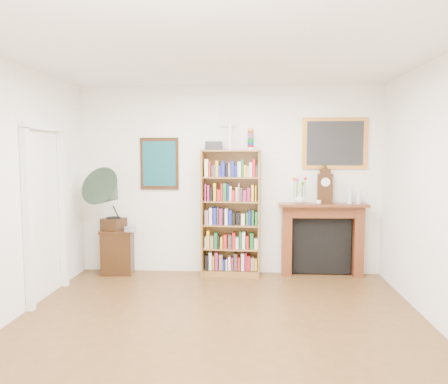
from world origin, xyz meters
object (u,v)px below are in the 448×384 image
at_px(mantel_clock, 325,187).
at_px(fireplace, 322,233).
at_px(gramophone, 110,195).
at_px(bottle_right, 359,197).
at_px(bookshelf, 231,206).
at_px(flower_vase, 299,199).
at_px(bottle_left, 350,195).
at_px(teacup, 318,202).
at_px(cd_stack, 130,229).
at_px(side_cabinet, 118,252).

bearing_deg(mantel_clock, fireplace, 158.31).
distance_m(gramophone, bottle_right, 3.61).
height_order(bookshelf, flower_vase, bookshelf).
bearing_deg(bottle_right, fireplace, 174.85).
xyz_separation_m(fireplace, bottle_left, (0.38, -0.04, 0.57)).
xyz_separation_m(bookshelf, mantel_clock, (1.36, 0.07, 0.28)).
distance_m(gramophone, teacup, 3.02).
bearing_deg(cd_stack, mantel_clock, 4.19).
bearing_deg(fireplace, mantel_clock, -27.23).
relative_size(side_cabinet, teacup, 8.79).
bearing_deg(cd_stack, flower_vase, 3.82).
height_order(fireplace, bottle_right, bottle_right).
bearing_deg(bookshelf, mantel_clock, 6.85).
bearing_deg(bookshelf, bottle_left, 5.29).
bearing_deg(bookshelf, flower_vase, 5.40).
distance_m(side_cabinet, cd_stack, 0.45).
xyz_separation_m(cd_stack, bottle_left, (3.19, 0.18, 0.50)).
xyz_separation_m(fireplace, cd_stack, (-2.81, -0.22, 0.07)).
bearing_deg(mantel_clock, flower_vase, -169.10).
bearing_deg(side_cabinet, teacup, -6.25).
bearing_deg(gramophone, bookshelf, 22.98).
height_order(cd_stack, bottle_left, bottle_left).
relative_size(teacup, bottle_left, 0.31).
height_order(side_cabinet, flower_vase, flower_vase).
height_order(side_cabinet, teacup, teacup).
bearing_deg(teacup, bookshelf, 177.06).
distance_m(cd_stack, mantel_clock, 2.91).
relative_size(cd_stack, bottle_right, 0.60).
height_order(flower_vase, teacup, flower_vase).
distance_m(cd_stack, bottle_right, 3.36).
distance_m(gramophone, mantel_clock, 3.14).
bearing_deg(fireplace, side_cabinet, -179.36).
bearing_deg(teacup, side_cabinet, 179.20).
relative_size(flower_vase, bottle_left, 0.59).
distance_m(side_cabinet, fireplace, 3.06).
bearing_deg(side_cabinet, bookshelf, -4.67).
height_order(side_cabinet, cd_stack, cd_stack).
xyz_separation_m(side_cabinet, gramophone, (-0.06, -0.14, 0.87)).
bearing_deg(bottle_left, side_cabinet, -179.01).
bearing_deg(bottle_left, bookshelf, -178.80).
bearing_deg(bottle_left, fireplace, 173.68).
bearing_deg(flower_vase, mantel_clock, 6.63).
bearing_deg(bottle_right, side_cabinet, -179.11).
relative_size(flower_vase, teacup, 1.87).
bearing_deg(bookshelf, cd_stack, -170.40).
height_order(fireplace, gramophone, gramophone).
distance_m(flower_vase, bottle_right, 0.85).
xyz_separation_m(side_cabinet, fireplace, (3.05, 0.10, 0.30)).
distance_m(fireplace, bottle_right, 0.75).
height_order(fireplace, teacup, teacup).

